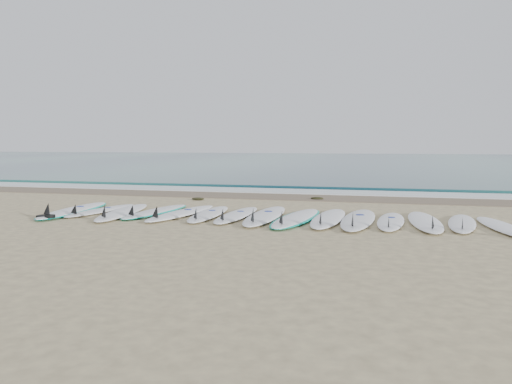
% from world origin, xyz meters
% --- Properties ---
extents(ground, '(120.00, 120.00, 0.00)m').
position_xyz_m(ground, '(0.00, 0.00, 0.00)').
color(ground, tan).
extents(ocean, '(120.00, 55.00, 0.03)m').
position_xyz_m(ocean, '(0.00, 32.50, 0.01)').
color(ocean, '#1F5357').
rests_on(ocean, ground).
extents(wet_sand_band, '(120.00, 1.80, 0.01)m').
position_xyz_m(wet_sand_band, '(0.00, 4.10, 0.01)').
color(wet_sand_band, brown).
rests_on(wet_sand_band, ground).
extents(foam_band, '(120.00, 1.40, 0.04)m').
position_xyz_m(foam_band, '(0.00, 5.50, 0.02)').
color(foam_band, silver).
rests_on(foam_band, ground).
extents(wave_crest, '(120.00, 1.00, 0.10)m').
position_xyz_m(wave_crest, '(0.00, 7.00, 0.05)').
color(wave_crest, '#1F5357').
rests_on(wave_crest, ground).
extents(surfboard_0, '(0.98, 2.91, 0.36)m').
position_xyz_m(surfboard_0, '(-4.30, -0.19, 0.05)').
color(surfboard_0, white).
rests_on(surfboard_0, ground).
extents(surfboard_1, '(0.75, 2.33, 0.29)m').
position_xyz_m(surfboard_1, '(-3.74, -0.03, 0.05)').
color(surfboard_1, silver).
rests_on(surfboard_1, ground).
extents(surfboard_2, '(1.00, 2.81, 0.35)m').
position_xyz_m(surfboard_2, '(-3.09, -0.23, 0.06)').
color(surfboard_2, white).
rests_on(surfboard_2, ground).
extents(surfboard_3, '(0.85, 2.53, 0.31)m').
position_xyz_m(surfboard_3, '(-2.49, 0.12, 0.05)').
color(surfboard_3, white).
rests_on(surfboard_3, ground).
extents(surfboard_4, '(0.90, 2.72, 0.34)m').
position_xyz_m(surfboard_4, '(-1.84, -0.03, 0.06)').
color(surfboard_4, white).
rests_on(surfboard_4, ground).
extents(surfboard_5, '(0.68, 2.52, 0.32)m').
position_xyz_m(surfboard_5, '(-1.24, 0.02, 0.06)').
color(surfboard_5, white).
rests_on(surfboard_5, ground).
extents(surfboard_6, '(0.56, 2.52, 0.32)m').
position_xyz_m(surfboard_6, '(-0.63, 0.03, 0.06)').
color(surfboard_6, white).
rests_on(surfboard_6, ground).
extents(surfboard_7, '(0.65, 2.92, 0.37)m').
position_xyz_m(surfboard_7, '(-0.03, 0.02, 0.06)').
color(surfboard_7, white).
rests_on(surfboard_7, ground).
extents(surfboard_8, '(0.94, 2.83, 0.35)m').
position_xyz_m(surfboard_8, '(0.63, -0.08, 0.05)').
color(surfboard_8, white).
rests_on(surfboard_8, ground).
extents(surfboard_9, '(0.67, 2.74, 0.35)m').
position_xyz_m(surfboard_9, '(1.25, 0.02, 0.06)').
color(surfboard_9, white).
rests_on(surfboard_9, ground).
extents(surfboard_10, '(0.73, 2.91, 0.37)m').
position_xyz_m(surfboard_10, '(1.83, -0.00, 0.06)').
color(surfboard_10, white).
rests_on(surfboard_10, ground).
extents(surfboard_11, '(0.62, 2.39, 0.30)m').
position_xyz_m(surfboard_11, '(2.44, -0.02, 0.05)').
color(surfboard_11, white).
rests_on(surfboard_11, ground).
extents(surfboard_12, '(0.70, 2.71, 0.34)m').
position_xyz_m(surfboard_12, '(3.06, 0.06, 0.06)').
color(surfboard_12, white).
rests_on(surfboard_12, ground).
extents(surfboard_13, '(0.80, 2.39, 0.30)m').
position_xyz_m(surfboard_13, '(3.71, 0.08, 0.05)').
color(surfboard_13, white).
rests_on(surfboard_13, ground).
extents(surfboard_14, '(0.81, 2.44, 0.31)m').
position_xyz_m(surfboard_14, '(4.36, -0.19, 0.05)').
color(surfboard_14, white).
rests_on(surfboard_14, ground).
extents(seaweed_near, '(0.34, 0.27, 0.07)m').
position_xyz_m(seaweed_near, '(-2.51, 2.75, 0.03)').
color(seaweed_near, black).
rests_on(seaweed_near, ground).
extents(seaweed_far, '(0.35, 0.27, 0.07)m').
position_xyz_m(seaweed_far, '(0.56, 3.67, 0.03)').
color(seaweed_far, black).
rests_on(seaweed_far, ground).
extents(leash_coil, '(0.46, 0.36, 0.11)m').
position_xyz_m(leash_coil, '(-4.23, -1.19, 0.05)').
color(leash_coil, black).
rests_on(leash_coil, ground).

